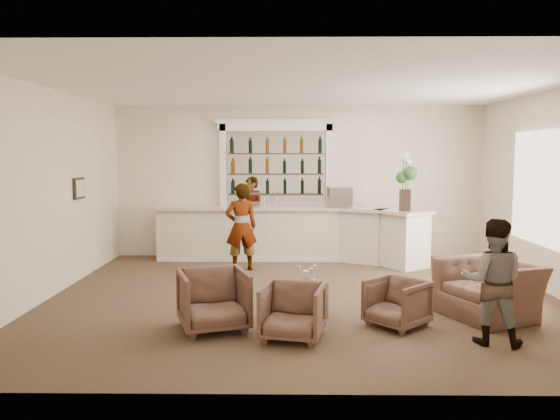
# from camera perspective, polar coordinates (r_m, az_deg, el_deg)

# --- Properties ---
(ground) EXTENTS (8.00, 8.00, 0.00)m
(ground) POSITION_cam_1_polar(r_m,az_deg,el_deg) (8.76, 2.44, -9.09)
(ground) COLOR brown
(ground) RESTS_ON ground
(room_shell) EXTENTS (8.04, 7.02, 3.32)m
(room_shell) POSITION_cam_1_polar(r_m,az_deg,el_deg) (9.18, 3.39, 6.35)
(room_shell) COLOR beige
(room_shell) RESTS_ON ground
(bar_counter) EXTENTS (5.72, 1.80, 1.14)m
(bar_counter) POSITION_cam_1_polar(r_m,az_deg,el_deg) (11.58, 1.20, -2.48)
(bar_counter) COLOR white
(bar_counter) RESTS_ON ground
(back_bar_alcove) EXTENTS (2.64, 0.25, 3.00)m
(back_bar_alcove) POSITION_cam_1_polar(r_m,az_deg,el_deg) (11.87, -0.43, 4.80)
(back_bar_alcove) COLOR white
(back_bar_alcove) RESTS_ON ground
(cocktail_table) EXTENTS (0.59, 0.59, 0.50)m
(cocktail_table) POSITION_cam_1_polar(r_m,az_deg,el_deg) (7.72, 2.90, -9.26)
(cocktail_table) COLOR brown
(cocktail_table) RESTS_ON ground
(sommelier) EXTENTS (0.70, 0.55, 1.70)m
(sommelier) POSITION_cam_1_polar(r_m,az_deg,el_deg) (10.60, -4.08, -1.77)
(sommelier) COLOR gray
(sommelier) RESTS_ON ground
(guest) EXTENTS (0.87, 0.77, 1.51)m
(guest) POSITION_cam_1_polar(r_m,az_deg,el_deg) (7.01, 21.33, -6.98)
(guest) COLOR gray
(guest) RESTS_ON ground
(armchair_left) EXTENTS (1.07, 1.09, 0.78)m
(armchair_left) POSITION_cam_1_polar(r_m,az_deg,el_deg) (7.17, -6.97, -9.31)
(armchair_left) COLOR brown
(armchair_left) RESTS_ON ground
(armchair_center) EXTENTS (0.86, 0.88, 0.68)m
(armchair_center) POSITION_cam_1_polar(r_m,az_deg,el_deg) (6.81, 1.32, -10.57)
(armchair_center) COLOR brown
(armchair_center) RESTS_ON ground
(armchair_right) EXTENTS (0.97, 0.97, 0.63)m
(armchair_right) POSITION_cam_1_polar(r_m,az_deg,el_deg) (7.42, 12.12, -9.48)
(armchair_right) COLOR brown
(armchair_right) RESTS_ON ground
(armchair_far) EXTENTS (1.46, 1.53, 0.78)m
(armchair_far) POSITION_cam_1_polar(r_m,az_deg,el_deg) (8.18, 20.98, -7.77)
(armchair_far) COLOR brown
(armchair_far) RESTS_ON ground
(espresso_machine) EXTENTS (0.51, 0.44, 0.43)m
(espresso_machine) POSITION_cam_1_polar(r_m,az_deg,el_deg) (11.51, 6.24, 1.34)
(espresso_machine) COLOR #B1B2B6
(espresso_machine) RESTS_ON bar_counter
(flower_vase) EXTENTS (0.30, 0.30, 1.13)m
(flower_vase) POSITION_cam_1_polar(r_m,az_deg,el_deg) (10.99, 12.97, 3.21)
(flower_vase) COLOR black
(flower_vase) RESTS_ON bar_counter
(wine_glass_bar_left) EXTENTS (0.07, 0.07, 0.21)m
(wine_glass_bar_left) POSITION_cam_1_polar(r_m,az_deg,el_deg) (11.57, -1.63, 0.86)
(wine_glass_bar_left) COLOR white
(wine_glass_bar_left) RESTS_ON bar_counter
(wine_glass_bar_right) EXTENTS (0.07, 0.07, 0.21)m
(wine_glass_bar_right) POSITION_cam_1_polar(r_m,az_deg,el_deg) (11.51, -0.33, 0.84)
(wine_glass_bar_right) COLOR white
(wine_glass_bar_right) RESTS_ON bar_counter
(wine_glass_tbl_a) EXTENTS (0.07, 0.07, 0.21)m
(wine_glass_tbl_a) POSITION_cam_1_polar(r_m,az_deg,el_deg) (7.66, 2.01, -6.64)
(wine_glass_tbl_a) COLOR white
(wine_glass_tbl_a) RESTS_ON cocktail_table
(wine_glass_tbl_b) EXTENTS (0.07, 0.07, 0.21)m
(wine_glass_tbl_b) POSITION_cam_1_polar(r_m,az_deg,el_deg) (7.72, 3.64, -6.55)
(wine_glass_tbl_b) COLOR white
(wine_glass_tbl_b) RESTS_ON cocktail_table
(wine_glass_tbl_c) EXTENTS (0.07, 0.07, 0.21)m
(wine_glass_tbl_c) POSITION_cam_1_polar(r_m,az_deg,el_deg) (7.51, 3.26, -6.90)
(wine_glass_tbl_c) COLOR white
(wine_glass_tbl_c) RESTS_ON cocktail_table
(napkin_holder) EXTENTS (0.08, 0.08, 0.12)m
(napkin_holder) POSITION_cam_1_polar(r_m,az_deg,el_deg) (7.78, 2.73, -6.78)
(napkin_holder) COLOR white
(napkin_holder) RESTS_ON cocktail_table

